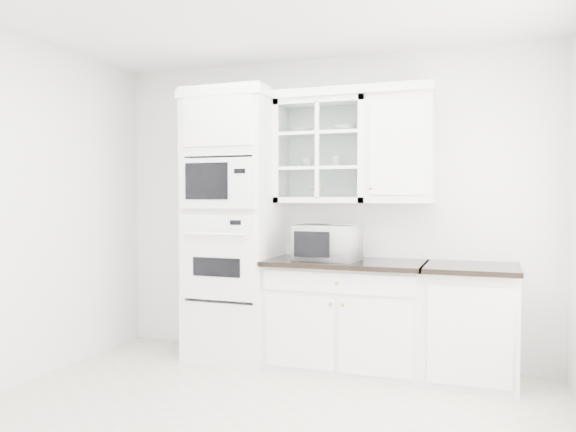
% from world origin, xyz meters
% --- Properties ---
extents(ground, '(4.00, 3.50, 0.01)m').
position_xyz_m(ground, '(0.00, 0.00, 0.01)').
color(ground, beige).
rests_on(ground, ground).
extents(room_shell, '(4.00, 3.50, 2.70)m').
position_xyz_m(room_shell, '(0.00, 0.43, 1.78)').
color(room_shell, white).
rests_on(room_shell, ground).
extents(oven_column, '(0.76, 0.68, 2.40)m').
position_xyz_m(oven_column, '(-0.75, 1.42, 1.20)').
color(oven_column, white).
rests_on(oven_column, ground).
extents(base_cabinet_run, '(1.32, 0.67, 0.92)m').
position_xyz_m(base_cabinet_run, '(0.28, 1.45, 0.46)').
color(base_cabinet_run, white).
rests_on(base_cabinet_run, ground).
extents(extra_base_cabinet, '(0.72, 0.67, 0.92)m').
position_xyz_m(extra_base_cabinet, '(1.28, 1.45, 0.46)').
color(extra_base_cabinet, white).
rests_on(extra_base_cabinet, ground).
extents(upper_cabinet_glass, '(0.80, 0.33, 0.90)m').
position_xyz_m(upper_cabinet_glass, '(0.03, 1.58, 1.85)').
color(upper_cabinet_glass, white).
rests_on(upper_cabinet_glass, room_shell).
extents(upper_cabinet_solid, '(0.55, 0.33, 0.90)m').
position_xyz_m(upper_cabinet_solid, '(0.71, 1.58, 1.85)').
color(upper_cabinet_solid, white).
rests_on(upper_cabinet_solid, room_shell).
extents(crown_molding, '(2.14, 0.38, 0.07)m').
position_xyz_m(crown_molding, '(-0.07, 1.56, 2.33)').
color(crown_molding, white).
rests_on(crown_molding, room_shell).
extents(countertop_microwave, '(0.55, 0.47, 0.30)m').
position_xyz_m(countertop_microwave, '(0.13, 1.40, 1.07)').
color(countertop_microwave, white).
rests_on(countertop_microwave, base_cabinet_run).
extents(bowl_a, '(0.25, 0.25, 0.05)m').
position_xyz_m(bowl_a, '(-0.18, 1.59, 2.03)').
color(bowl_a, white).
rests_on(bowl_a, upper_cabinet_glass).
extents(bowl_b, '(0.20, 0.20, 0.06)m').
position_xyz_m(bowl_b, '(0.22, 1.59, 2.04)').
color(bowl_b, white).
rests_on(bowl_b, upper_cabinet_glass).
extents(cup_a, '(0.11, 0.11, 0.08)m').
position_xyz_m(cup_a, '(-0.12, 1.60, 1.75)').
color(cup_a, white).
rests_on(cup_a, upper_cabinet_glass).
extents(cup_b, '(0.12, 0.12, 0.10)m').
position_xyz_m(cup_b, '(0.16, 1.58, 1.76)').
color(cup_b, white).
rests_on(cup_b, upper_cabinet_glass).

